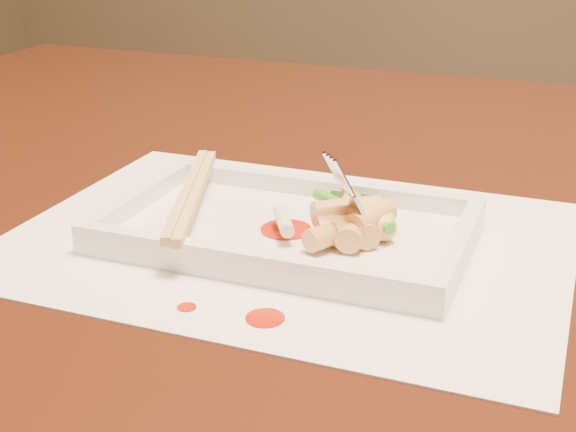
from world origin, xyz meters
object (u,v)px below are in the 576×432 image
(table, at_px, (375,279))
(placemat, at_px, (288,240))
(plate_base, at_px, (288,234))
(fork, at_px, (393,134))
(chopstick_a, at_px, (187,192))

(table, xyz_separation_m, placemat, (-0.03, -0.16, 0.10))
(plate_base, height_order, fork, fork)
(chopstick_a, bearing_deg, fork, 6.75)
(chopstick_a, xyz_separation_m, fork, (0.15, 0.02, 0.06))
(plate_base, height_order, chopstick_a, chopstick_a)
(placemat, height_order, chopstick_a, chopstick_a)
(table, distance_m, placemat, 0.19)
(plate_base, xyz_separation_m, fork, (0.07, 0.02, 0.08))
(table, xyz_separation_m, chopstick_a, (-0.11, -0.16, 0.13))
(table, bearing_deg, fork, -72.76)
(plate_base, bearing_deg, chopstick_a, 180.00)
(plate_base, bearing_deg, fork, 14.42)
(table, bearing_deg, plate_base, -99.43)
(table, relative_size, placemat, 3.50)
(placemat, height_order, plate_base, plate_base)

